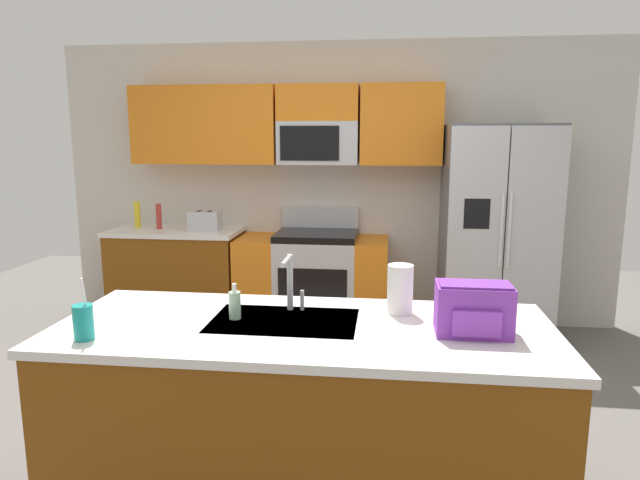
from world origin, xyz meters
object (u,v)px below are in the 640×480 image
object	(u,v)px
toaster	(205,221)
drink_cup_teal	(83,322)
pepper_mill	(159,216)
bottle_yellow	(137,215)
refrigerator	(496,234)
sink_faucet	(290,278)
soap_dispenser	(235,305)
paper_towel_roll	(400,289)
backpack	(473,308)
range_oven	(313,281)

from	to	relation	value
toaster	drink_cup_teal	distance (m)	2.80
pepper_mill	bottle_yellow	xyz separation A→B (m)	(-0.24, 0.06, 0.01)
refrigerator	bottle_yellow	distance (m)	3.28
sink_faucet	soap_dispenser	bearing A→B (deg)	-149.10
bottle_yellow	sink_faucet	distance (m)	3.04
sink_faucet	paper_towel_roll	size ratio (longest dim) A/B	1.17
soap_dispenser	backpack	world-z (taller)	backpack
sink_faucet	paper_towel_roll	distance (m)	0.54
refrigerator	backpack	distance (m)	2.54
drink_cup_teal	paper_towel_roll	size ratio (longest dim) A/B	1.13
soap_dispenser	drink_cup_teal	bearing A→B (deg)	-148.29
pepper_mill	paper_towel_roll	distance (m)	3.17
toaster	backpack	xyz separation A→B (m)	(2.03, -2.50, 0.03)
range_oven	sink_faucet	world-z (taller)	sink_faucet
bottle_yellow	paper_towel_roll	xyz separation A→B (m)	(2.42, -2.35, -0.00)
toaster	sink_faucet	xyz separation A→B (m)	(1.19, -2.28, 0.08)
drink_cup_teal	paper_towel_roll	distance (m)	1.43
drink_cup_teal	backpack	xyz separation A→B (m)	(1.64, 0.27, 0.04)
refrigerator	drink_cup_teal	bearing A→B (deg)	-128.52
bottle_yellow	backpack	bearing A→B (deg)	-43.77
range_oven	drink_cup_teal	xyz separation A→B (m)	(-0.59, -2.82, 0.53)
soap_dispenser	backpack	distance (m)	1.09
drink_cup_teal	soap_dispenser	size ratio (longest dim) A/B	1.59
pepper_mill	range_oven	bearing A→B (deg)	0.10
range_oven	drink_cup_teal	distance (m)	2.93
paper_towel_roll	backpack	size ratio (longest dim) A/B	0.75
backpack	toaster	bearing A→B (deg)	129.08
toaster	sink_faucet	world-z (taller)	sink_faucet
bottle_yellow	drink_cup_teal	world-z (taller)	drink_cup_teal
backpack	pepper_mill	bearing A→B (deg)	134.28
sink_faucet	backpack	xyz separation A→B (m)	(0.84, -0.22, -0.05)
range_oven	backpack	world-z (taller)	backpack
backpack	drink_cup_teal	bearing A→B (deg)	-170.75
refrigerator	toaster	xyz separation A→B (m)	(-2.58, 0.02, 0.07)
refrigerator	paper_towel_roll	distance (m)	2.39
refrigerator	bottle_yellow	size ratio (longest dim) A/B	7.52
sink_faucet	soap_dispenser	xyz separation A→B (m)	(-0.24, -0.14, -0.10)
refrigerator	drink_cup_teal	distance (m)	3.52
sink_faucet	backpack	size ratio (longest dim) A/B	0.88
pepper_mill	backpack	xyz separation A→B (m)	(2.49, -2.55, -0.00)
pepper_mill	backpack	distance (m)	3.57
backpack	bottle_yellow	bearing A→B (deg)	136.23
bottle_yellow	backpack	size ratio (longest dim) A/B	0.77
pepper_mill	drink_cup_teal	world-z (taller)	drink_cup_teal
paper_towel_roll	backpack	distance (m)	0.40
paper_towel_roll	soap_dispenser	bearing A→B (deg)	-167.08
range_oven	bottle_yellow	bearing A→B (deg)	178.13
soap_dispenser	toaster	bearing A→B (deg)	111.40
refrigerator	soap_dispenser	size ratio (longest dim) A/B	10.88
bottle_yellow	drink_cup_teal	size ratio (longest dim) A/B	0.91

